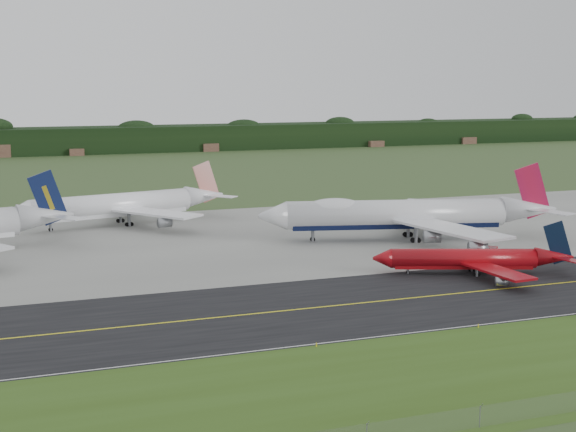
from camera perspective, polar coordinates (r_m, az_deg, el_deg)
The scene contains 12 objects.
ground at distance 129.97m, azimuth 8.62°, elevation -5.28°, with size 600.00×600.00×0.00m, color #304922.
grass_verge at distance 101.88m, azimuth 18.06°, elevation -9.85°, with size 400.00×30.00×0.01m, color #335017.
taxiway at distance 126.58m, azimuth 9.48°, elevation -5.70°, with size 400.00×32.00×0.02m, color black.
apron at distance 175.41m, azimuth 0.76°, elevation -1.31°, with size 400.00×78.00×0.01m, color gray.
taxiway_centreline at distance 126.58m, azimuth 9.48°, elevation -5.70°, with size 400.00×0.40×0.00m, color yellow.
taxiway_edge_line at distance 113.84m, azimuth 13.29°, elevation -7.56°, with size 400.00×0.25×0.00m, color silver.
horizon_treeline at distance 389.91m, azimuth -10.73°, elevation 5.32°, with size 700.00×25.00×12.00m.
jet_ba_747 at distance 170.11m, azimuth 8.39°, elevation 0.12°, with size 63.47×51.65×16.11m.
jet_red_737 at distance 142.74m, azimuth 13.10°, elevation -3.01°, with size 33.87×26.82×9.42m.
jet_star_tail at distance 190.56m, azimuth -11.63°, elevation 0.77°, with size 52.14×42.91×13.84m.
edge_marker_left at distance 102.28m, azimuth 2.03°, elevation -9.14°, with size 0.16×0.16×0.50m, color yellow.
edge_marker_center at distance 112.75m, azimuth 13.38°, elevation -7.62°, with size 0.16×0.16×0.50m, color yellow.
Camera 1 is at (-59.88, -110.54, 32.99)m, focal length 50.00 mm.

